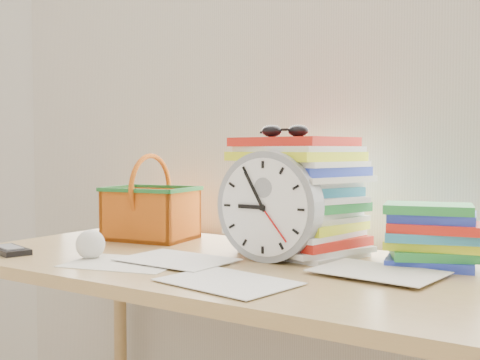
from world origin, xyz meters
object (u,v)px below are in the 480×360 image
Objects in this scene: desk at (224,290)px; clock at (269,206)px; paper_stack at (299,196)px; book_stack at (429,235)px; calculator at (9,250)px; basket at (151,198)px.

clock is at bearing 22.76° from desk.
book_stack is (0.33, 0.01, -0.08)m from paper_stack.
paper_stack is 0.14m from clock.
calculator is at bearing -147.53° from paper_stack.
clock reaches higher than calculator.
book_stack is (0.34, 0.15, -0.06)m from clock.
desk is 5.51× the size of basket.
desk is 0.58m from calculator.
calculator is (-0.64, -0.41, -0.14)m from paper_stack.
calculator is (-0.63, -0.27, -0.13)m from clock.
paper_stack is at bearing -5.73° from basket.
basket is at bearing 157.12° from desk.
calculator is at bearing -156.89° from clock.
basket is (-0.48, 0.12, -0.01)m from clock.
clock is 0.50m from basket.
book_stack reaches higher than desk.
paper_stack is 0.78m from calculator.
clock is (-0.01, -0.14, -0.02)m from paper_stack.
book_stack reaches higher than calculator.
calculator is (-0.53, -0.23, 0.08)m from desk.
basket is 1.75× the size of calculator.
paper_stack reaches higher than desk.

